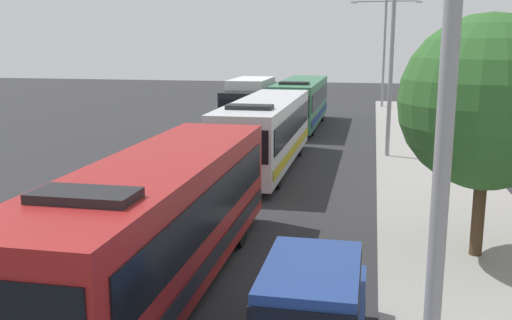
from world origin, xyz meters
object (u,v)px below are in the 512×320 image
at_px(bus_middle, 301,101).
at_px(box_truck_oncoming, 249,102).
at_px(roadside_tree, 487,102).
at_px(bus_second_in_line, 266,131).
at_px(streetlamp_mid, 392,47).
at_px(bus_lead, 160,219).
at_px(white_suv, 310,315).
at_px(streetlamp_near, 447,99).
at_px(streetlamp_far, 385,42).

height_order(bus_middle, box_truck_oncoming, bus_middle).
bearing_deg(roadside_tree, box_truck_oncoming, 116.26).
relative_size(bus_second_in_line, streetlamp_mid, 1.34).
bearing_deg(bus_lead, streetlamp_mid, 71.75).
bearing_deg(bus_middle, white_suv, -82.62).
bearing_deg(roadside_tree, streetlamp_near, -103.19).
distance_m(bus_second_in_line, streetlamp_near, 19.41).
relative_size(bus_second_in_line, bus_middle, 1.00).
bearing_deg(streetlamp_near, white_suv, 123.84).
bearing_deg(bus_middle, streetlamp_mid, -60.45).
bearing_deg(white_suv, bus_lead, 144.09).
distance_m(bus_lead, bus_middle, 25.89).
distance_m(bus_second_in_line, streetlamp_mid, 7.25).
bearing_deg(bus_middle, box_truck_oncoming, -164.95).
distance_m(bus_middle, box_truck_oncoming, 3.42).
bearing_deg(roadside_tree, streetlamp_far, 93.30).
height_order(bus_lead, streetlamp_mid, streetlamp_mid).
distance_m(white_suv, streetlamp_near, 5.02).
relative_size(streetlamp_mid, roadside_tree, 1.37).
bearing_deg(bus_lead, white_suv, -35.91).
bearing_deg(white_suv, streetlamp_mid, 84.90).
bearing_deg(bus_second_in_line, roadside_tree, -53.02).
distance_m(streetlamp_near, streetlamp_mid, 21.58).
distance_m(bus_second_in_line, streetlamp_far, 25.67).
relative_size(bus_lead, streetlamp_far, 1.29).
bearing_deg(white_suv, roadside_tree, 58.31).
bearing_deg(bus_lead, bus_middle, 90.00).
distance_m(bus_lead, white_suv, 4.61).
height_order(streetlamp_near, roadside_tree, streetlamp_near).
height_order(bus_second_in_line, roadside_tree, roadside_tree).
distance_m(white_suv, roadside_tree, 7.69).
height_order(bus_lead, bus_middle, same).
bearing_deg(white_suv, box_truck_oncoming, 104.19).
xyz_separation_m(bus_middle, box_truck_oncoming, (-3.30, -0.89, 0.01)).
bearing_deg(streetlamp_far, roadside_tree, -86.70).
xyz_separation_m(box_truck_oncoming, streetlamp_far, (8.70, 12.95, 3.78)).
height_order(box_truck_oncoming, streetlamp_near, streetlamp_near).
xyz_separation_m(box_truck_oncoming, streetlamp_mid, (8.70, -8.64, 3.61)).
height_order(bus_middle, streetlamp_near, streetlamp_near).
relative_size(white_suv, streetlamp_far, 0.54).
distance_m(bus_lead, streetlamp_near, 8.21).
bearing_deg(streetlamp_near, streetlamp_far, 90.00).
bearing_deg(white_suv, bus_second_in_line, 103.16).
bearing_deg(streetlamp_far, box_truck_oncoming, -123.90).
bearing_deg(bus_second_in_line, bus_lead, -90.00).
relative_size(bus_second_in_line, white_suv, 2.39).
distance_m(bus_lead, box_truck_oncoming, 25.22).
xyz_separation_m(streetlamp_near, roadside_tree, (2.00, 8.53, -0.88)).
height_order(box_truck_oncoming, streetlamp_far, streetlamp_far).
bearing_deg(bus_middle, bus_second_in_line, -90.00).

